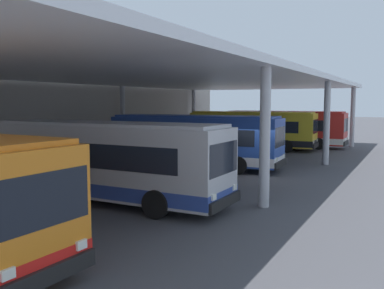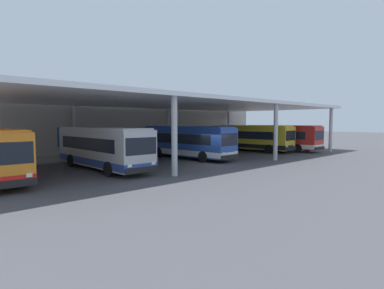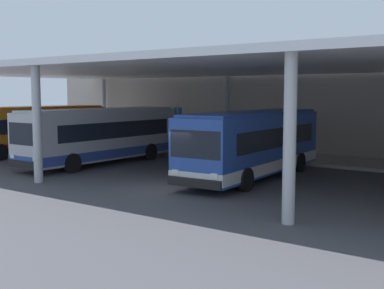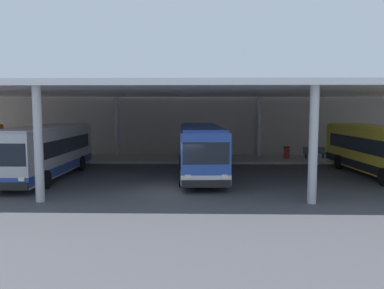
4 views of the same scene
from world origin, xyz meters
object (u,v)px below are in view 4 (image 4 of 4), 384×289
at_px(bus_middle_bay, 201,150).
at_px(banner_sign, 81,137).
at_px(bus_far_bay, 377,150).
at_px(trash_bin, 287,152).
at_px(bench_waiting, 314,152).
at_px(bus_second_bay, 46,151).

height_order(bus_middle_bay, banner_sign, banner_sign).
bearing_deg(bus_far_bay, trash_bin, 120.99).
distance_m(bus_middle_bay, bus_far_bay, 11.15).
xyz_separation_m(bus_far_bay, trash_bin, (-4.14, 6.89, -0.98)).
bearing_deg(bus_middle_bay, bench_waiting, 38.85).
distance_m(bus_middle_bay, bench_waiting, 12.01).
relative_size(bus_second_bay, bench_waiting, 5.85).
bearing_deg(bus_middle_bay, bus_second_bay, -174.76).
height_order(bus_second_bay, bench_waiting, bus_second_bay).
relative_size(bus_second_bay, bus_middle_bay, 0.99).
distance_m(bus_far_bay, trash_bin, 8.10).
relative_size(bus_second_bay, trash_bin, 10.75).
xyz_separation_m(bus_second_bay, bench_waiting, (18.77, 8.38, -0.99)).
bearing_deg(trash_bin, bus_far_bay, -59.01).
distance_m(bus_second_bay, bench_waiting, 20.58).
distance_m(bench_waiting, trash_bin, 2.33).
bearing_deg(bench_waiting, bus_second_bay, -155.95).
distance_m(bus_second_bay, trash_bin, 18.38).
bearing_deg(banner_sign, bench_waiting, 2.64).
relative_size(bus_middle_bay, trash_bin, 10.86).
height_order(bus_second_bay, bus_far_bay, same).
bearing_deg(bus_second_bay, bus_middle_bay, 5.24).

